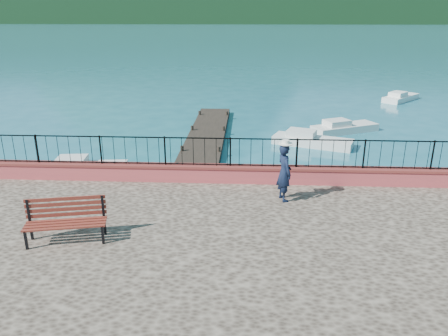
# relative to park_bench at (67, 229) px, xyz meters

# --- Properties ---
(ground) EXTENTS (2000.00, 2000.00, 0.00)m
(ground) POSITION_rel_park_bench_xyz_m (4.23, 0.61, -1.52)
(ground) COLOR #19596B
(ground) RESTS_ON ground
(parapet) EXTENTS (28.00, 0.46, 0.58)m
(parapet) POSITION_rel_park_bench_xyz_m (4.23, 4.31, -0.03)
(parapet) COLOR #BD4444
(parapet) RESTS_ON promenade
(railing) EXTENTS (27.00, 0.05, 0.95)m
(railing) POSITION_rel_park_bench_xyz_m (4.23, 4.31, 0.73)
(railing) COLOR black
(railing) RESTS_ON parapet
(dock) EXTENTS (2.00, 16.00, 0.30)m
(dock) POSITION_rel_park_bench_xyz_m (2.23, 12.61, -1.37)
(dock) COLOR #2D231C
(dock) RESTS_ON ground
(far_forest) EXTENTS (900.00, 60.00, 18.00)m
(far_forest) POSITION_rel_park_bench_xyz_m (4.23, 300.61, 7.48)
(far_forest) COLOR black
(far_forest) RESTS_ON ground
(companion_hill) EXTENTS (448.00, 384.00, 180.00)m
(companion_hill) POSITION_rel_park_bench_xyz_m (224.23, 560.61, -1.52)
(companion_hill) COLOR #142D23
(companion_hill) RESTS_ON ground
(park_bench) EXTENTS (2.06, 1.04, 1.09)m
(park_bench) POSITION_rel_park_bench_xyz_m (0.00, 0.00, 0.00)
(park_bench) COLOR black
(park_bench) RESTS_ON promenade
(person) EXTENTS (0.62, 0.76, 1.79)m
(person) POSITION_rel_park_bench_xyz_m (5.63, 2.88, 0.57)
(person) COLOR black
(person) RESTS_ON promenade
(hat) EXTENTS (0.44, 0.44, 0.12)m
(hat) POSITION_rel_park_bench_xyz_m (5.63, 2.88, 1.53)
(hat) COLOR white
(hat) RESTS_ON person
(boat_0) EXTENTS (3.64, 1.67, 0.80)m
(boat_0) POSITION_rel_park_bench_xyz_m (-2.53, 7.95, -1.12)
(boat_0) COLOR silver
(boat_0) RESTS_ON ground
(boat_1) EXTENTS (4.32, 2.70, 0.80)m
(boat_1) POSITION_rel_park_bench_xyz_m (7.96, 12.90, -1.12)
(boat_1) COLOR silver
(boat_1) RESTS_ON ground
(boat_2) EXTENTS (4.17, 2.93, 0.80)m
(boat_2) POSITION_rel_park_bench_xyz_m (10.25, 15.84, -1.12)
(boat_2) COLOR silver
(boat_2) RESTS_ON ground
(boat_5) EXTENTS (3.62, 3.78, 0.80)m
(boat_5) POSITION_rel_park_bench_xyz_m (16.74, 25.93, -1.12)
(boat_5) COLOR white
(boat_5) RESTS_ON ground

